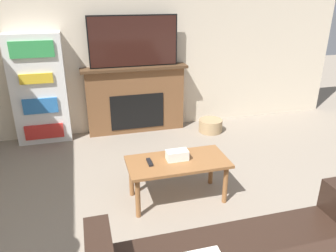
% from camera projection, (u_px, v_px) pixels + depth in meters
% --- Properties ---
extents(wall_back, '(6.48, 0.06, 2.70)m').
position_uv_depth(wall_back, '(144.00, 42.00, 4.86)').
color(wall_back, beige).
rests_on(wall_back, ground_plane).
extents(fireplace, '(1.57, 0.28, 1.02)m').
position_uv_depth(fireplace, '(136.00, 99.00, 5.01)').
color(fireplace, brown).
rests_on(fireplace, ground_plane).
extents(tv, '(1.29, 0.03, 0.73)m').
position_uv_depth(tv, '(134.00, 41.00, 4.66)').
color(tv, black).
rests_on(tv, fireplace).
extents(coffee_table, '(1.03, 0.50, 0.45)m').
position_uv_depth(coffee_table, '(178.00, 166.00, 3.34)').
color(coffee_table, brown).
rests_on(coffee_table, ground_plane).
extents(tissue_box, '(0.22, 0.12, 0.10)m').
position_uv_depth(tissue_box, '(177.00, 155.00, 3.31)').
color(tissue_box, white).
rests_on(tissue_box, coffee_table).
extents(remote_control, '(0.04, 0.15, 0.02)m').
position_uv_depth(remote_control, '(150.00, 162.00, 3.26)').
color(remote_control, black).
rests_on(remote_control, coffee_table).
extents(bookshelf, '(0.73, 0.29, 1.54)m').
position_uv_depth(bookshelf, '(39.00, 90.00, 4.56)').
color(bookshelf, white).
rests_on(bookshelf, ground_plane).
extents(storage_basket, '(0.36, 0.36, 0.19)m').
position_uv_depth(storage_basket, '(211.00, 126.00, 5.12)').
color(storage_basket, tan).
rests_on(storage_basket, ground_plane).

